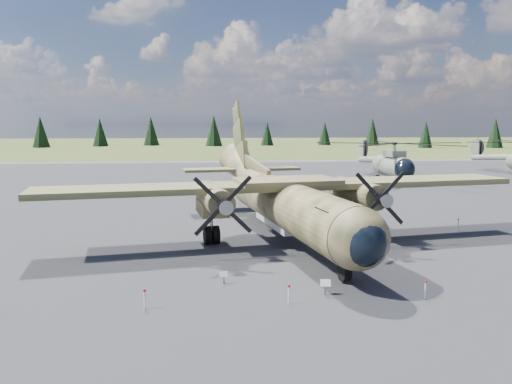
{
  "coord_description": "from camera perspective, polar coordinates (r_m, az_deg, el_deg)",
  "views": [
    {
      "loc": [
        -1.33,
        -33.57,
        7.55
      ],
      "look_at": [
        2.1,
        2.0,
        2.7
      ],
      "focal_mm": 35.0,
      "sensor_mm": 36.0,
      "label": 1
    }
  ],
  "objects": [
    {
      "name": "ground",
      "position": [
        34.43,
        -3.18,
        -4.96
      ],
      "size": [
        500.0,
        500.0,
        0.0
      ],
      "primitive_type": "plane",
      "color": "#4A5425",
      "rests_on": "ground"
    },
    {
      "name": "apron",
      "position": [
        44.24,
        -3.71,
        -2.12
      ],
      "size": [
        120.0,
        120.0,
        0.04
      ],
      "primitive_type": "cube",
      "color": "#5C5C61",
      "rests_on": "ground"
    },
    {
      "name": "transport_plane",
      "position": [
        33.19,
        2.89,
        -0.25
      ],
      "size": [
        31.18,
        28.08,
        10.27
      ],
      "rotation": [
        0.0,
        0.0,
        0.16
      ],
      "color": "#373A1F",
      "rests_on": "ground"
    },
    {
      "name": "helicopter_near",
      "position": [
        68.43,
        15.33,
        4.24
      ],
      "size": [
        21.14,
        24.6,
        5.24
      ],
      "rotation": [
        0.0,
        0.0,
        0.03
      ],
      "color": "gray",
      "rests_on": "ground"
    },
    {
      "name": "info_placard_left",
      "position": [
        24.12,
        -3.7,
        -9.5
      ],
      "size": [
        0.41,
        0.22,
        0.62
      ],
      "rotation": [
        0.0,
        0.0,
        0.13
      ],
      "color": "gray",
      "rests_on": "ground"
    },
    {
      "name": "info_placard_right",
      "position": [
        22.77,
        7.93,
        -10.44
      ],
      "size": [
        0.48,
        0.25,
        0.72
      ],
      "rotation": [
        0.0,
        0.0,
        -0.13
      ],
      "color": "gray",
      "rests_on": "ground"
    },
    {
      "name": "barrier_fence",
      "position": [
        34.23,
        -3.95,
        -4.17
      ],
      "size": [
        33.12,
        29.62,
        0.85
      ],
      "color": "white",
      "rests_on": "ground"
    },
    {
      "name": "treeline",
      "position": [
        36.76,
        2.85,
        3.48
      ],
      "size": [
        307.65,
        307.45,
        10.97
      ],
      "color": "black",
      "rests_on": "ground"
    }
  ]
}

